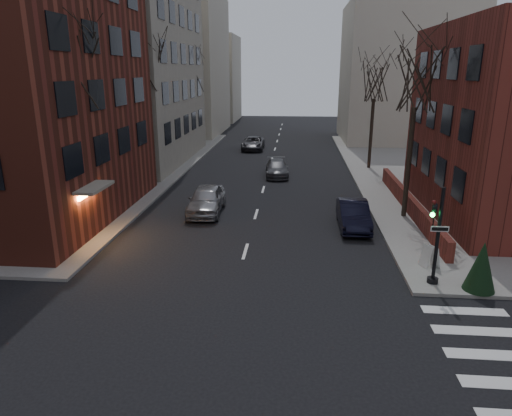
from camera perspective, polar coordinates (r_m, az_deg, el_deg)
The scene contains 19 objects.
building_left_tan at distance 46.97m, azimuth -20.99°, elevation 22.65°, with size 18.00×18.00×28.00m, color #9E9583.
low_wall_right at distance 29.37m, azimuth 18.58°, elevation 0.59°, with size 0.35×16.00×1.00m, color maroon.
building_distant_la at distance 65.77m, azimuth -10.72°, elevation 17.08°, with size 14.00×16.00×18.00m, color #B6AE9A.
building_distant_ra at distance 59.81m, azimuth 17.95°, elevation 15.67°, with size 14.00×14.00×16.00m, color #B6AE9A.
building_distant_lb at distance 81.91m, azimuth -5.98°, elevation 15.78°, with size 10.00×12.00×14.00m, color #B6AE9A.
traffic_signal at distance 19.45m, azimuth 21.54°, elevation -3.98°, with size 0.76×0.44×4.00m.
tree_left_a at distance 25.05m, azimuth -22.20°, elevation 15.76°, with size 4.18×4.18×10.26m.
tree_left_b at distance 36.20m, azimuth -13.48°, elevation 17.18°, with size 4.40×4.40×10.80m.
tree_left_c at distance 49.71m, azimuth -8.23°, elevation 16.24°, with size 3.96×3.96×9.72m.
tree_right_a at distance 27.23m, azimuth 19.49°, elevation 15.09°, with size 3.96×3.96×9.72m.
tree_right_b at distance 40.97m, azimuth 14.64°, elevation 15.16°, with size 3.74×3.74×9.18m.
streetlamp_near at distance 32.49m, azimuth -14.09°, elevation 8.94°, with size 0.36×0.36×6.28m.
streetlamp_far at distance 51.70m, azimuth -6.88°, elevation 12.09°, with size 0.36×0.36×6.28m.
parked_sedan at distance 25.85m, azimuth 12.07°, elevation -0.84°, with size 1.57×4.50×1.48m, color black.
car_lane_silver at distance 28.08m, azimuth -6.22°, elevation 1.05°, with size 1.96×4.88×1.66m, color #96979B.
car_lane_gray at distance 37.84m, azimuth 2.63°, elevation 4.98°, with size 1.83×4.51×1.31m, color #424347.
car_lane_far at distance 50.74m, azimuth -0.38°, elevation 8.10°, with size 2.32×5.04×1.40m, color #3B3B3F.
sandwich_board at distance 21.42m, azimuth 20.93°, elevation -5.65°, with size 0.44×0.61×0.99m, color silver.
evergreen_shrub at distance 19.84m, azimuth 26.37°, elevation -6.53°, with size 1.20×1.20×2.01m, color black.
Camera 1 is at (2.32, -8.45, 8.44)m, focal length 32.00 mm.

